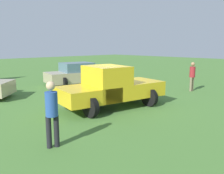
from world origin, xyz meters
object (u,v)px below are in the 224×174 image
(sedan_near, at_px, (79,74))
(person_visitor, at_px, (192,75))
(pickup_truck, at_px, (110,86))
(person_bystander, at_px, (52,110))

(sedan_near, height_order, person_visitor, person_visitor)
(pickup_truck, xyz_separation_m, person_bystander, (-1.87, 3.84, 0.07))
(pickup_truck, distance_m, sedan_near, 6.66)
(sedan_near, distance_m, person_bystander, 10.32)
(pickup_truck, height_order, sedan_near, pickup_truck)
(pickup_truck, xyz_separation_m, person_visitor, (-0.61, -6.06, 0.02))
(pickup_truck, relative_size, person_bystander, 2.75)
(sedan_near, relative_size, person_visitor, 2.86)
(pickup_truck, relative_size, person_visitor, 2.87)
(pickup_truck, bearing_deg, sedan_near, 74.96)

